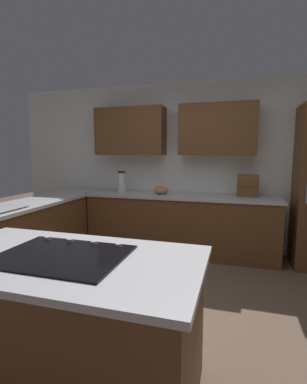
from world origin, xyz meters
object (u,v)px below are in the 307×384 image
object	(u,v)px
spice_rack	(248,186)
cooktop	(63,255)
mixing_bowl	(161,190)
blender	(122,183)

from	to	relation	value
spice_rack	cooktop	bearing A→B (deg)	67.61
mixing_bowl	spice_rack	distance (m)	1.26
cooktop	blender	xyz separation A→B (m)	(0.75, -2.71, 0.14)
blender	spice_rack	xyz separation A→B (m)	(-1.90, -0.08, 0.02)
mixing_bowl	spice_rack	bearing A→B (deg)	-176.44
mixing_bowl	spice_rack	xyz separation A→B (m)	(-1.25, -0.08, 0.10)
cooktop	mixing_bowl	world-z (taller)	mixing_bowl
blender	mixing_bowl	bearing A→B (deg)	-180.00
cooktop	blender	world-z (taller)	blender
blender	cooktop	bearing A→B (deg)	105.51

